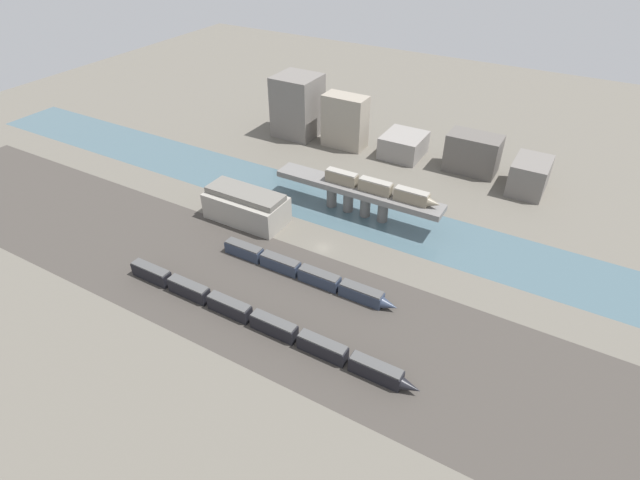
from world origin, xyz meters
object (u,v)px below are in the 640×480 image
object	(u,v)px
train_on_bridge	(379,188)
train_yard_mid	(304,273)
warehouse_building	(246,206)
train_yard_near	(256,319)

from	to	relation	value
train_on_bridge	train_yard_mid	bearing A→B (deg)	-97.58
train_on_bridge	warehouse_building	distance (m)	39.78
train_yard_mid	train_yard_near	bearing A→B (deg)	-92.59
train_on_bridge	train_yard_near	size ratio (longest dim) A/B	0.46
train_on_bridge	train_yard_near	world-z (taller)	train_on_bridge
train_yard_mid	warehouse_building	size ratio (longest dim) A/B	2.08
train_on_bridge	train_yard_near	xyz separation A→B (m)	(-5.52, -54.56, -8.97)
train_yard_mid	warehouse_building	xyz separation A→B (m)	(-29.45, 15.20, 2.84)
train_yard_near	warehouse_building	bearing A→B (deg)	129.18
train_yard_near	train_on_bridge	bearing A→B (deg)	84.22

